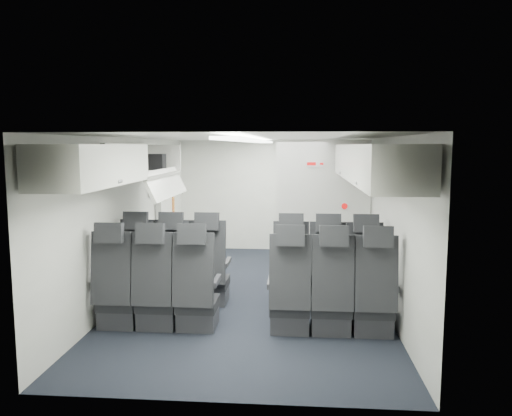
# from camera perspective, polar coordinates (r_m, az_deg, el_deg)

# --- Properties ---
(cabin_shell) EXTENTS (3.41, 6.01, 2.16)m
(cabin_shell) POSITION_cam_1_polar(r_m,az_deg,el_deg) (6.82, -0.27, -0.63)
(cabin_shell) COLOR black
(cabin_shell) RESTS_ON ground
(seat_row_front) EXTENTS (3.33, 0.56, 1.24)m
(seat_row_front) POSITION_cam_1_polar(r_m,az_deg,el_deg) (6.44, -0.67, -7.64)
(seat_row_front) COLOR black
(seat_row_front) RESTS_ON cabin_shell
(seat_row_mid) EXTENTS (3.33, 0.56, 1.24)m
(seat_row_mid) POSITION_cam_1_polar(r_m,az_deg,el_deg) (5.58, -1.53, -9.99)
(seat_row_mid) COLOR black
(seat_row_mid) RESTS_ON cabin_shell
(overhead_bin_left_rear) EXTENTS (0.53, 1.80, 0.40)m
(overhead_bin_left_rear) POSITION_cam_1_polar(r_m,az_deg,el_deg) (5.13, -18.07, 4.70)
(overhead_bin_left_rear) COLOR white
(overhead_bin_left_rear) RESTS_ON cabin_shell
(overhead_bin_left_front_open) EXTENTS (0.64, 1.70, 0.72)m
(overhead_bin_left_front_open) POSITION_cam_1_polar(r_m,az_deg,el_deg) (6.80, -12.69, 4.35)
(overhead_bin_left_front_open) COLOR #9E9E93
(overhead_bin_left_front_open) RESTS_ON cabin_shell
(overhead_bin_right_rear) EXTENTS (0.53, 1.80, 0.40)m
(overhead_bin_right_rear) POSITION_cam_1_polar(r_m,az_deg,el_deg) (4.81, 14.53, 4.68)
(overhead_bin_right_rear) COLOR white
(overhead_bin_right_rear) RESTS_ON cabin_shell
(overhead_bin_right_front) EXTENTS (0.53, 1.70, 0.40)m
(overhead_bin_right_front) POSITION_cam_1_polar(r_m,az_deg,el_deg) (6.54, 11.90, 5.35)
(overhead_bin_right_front) COLOR white
(overhead_bin_right_front) RESTS_ON cabin_shell
(bulkhead_partition) EXTENTS (1.40, 0.15, 2.13)m
(bulkhead_partition) POSITION_cam_1_polar(r_m,az_deg,el_deg) (7.61, 7.62, -0.25)
(bulkhead_partition) COLOR silver
(bulkhead_partition) RESTS_ON cabin_shell
(galley_unit) EXTENTS (0.85, 0.52, 1.90)m
(galley_unit) POSITION_cam_1_polar(r_m,az_deg,el_deg) (9.53, 6.82, 0.48)
(galley_unit) COLOR #939399
(galley_unit) RESTS_ON cabin_shell
(boarding_door) EXTENTS (0.12, 1.27, 1.86)m
(boarding_door) POSITION_cam_1_polar(r_m,az_deg,el_deg) (8.65, -10.27, -0.23)
(boarding_door) COLOR silver
(boarding_door) RESTS_ON cabin_shell
(flight_attendant) EXTENTS (0.57, 0.72, 1.72)m
(flight_attendant) POSITION_cam_1_polar(r_m,az_deg,el_deg) (8.54, 3.62, -0.87)
(flight_attendant) COLOR black
(flight_attendant) RESTS_ON ground
(carry_on_bag) EXTENTS (0.37, 0.27, 0.22)m
(carry_on_bag) POSITION_cam_1_polar(r_m,az_deg,el_deg) (7.09, -11.86, 5.19)
(carry_on_bag) COLOR black
(carry_on_bag) RESTS_ON overhead_bin_left_front_open
(papers) EXTENTS (0.21, 0.04, 0.15)m
(papers) POSITION_cam_1_polar(r_m,az_deg,el_deg) (8.47, 4.91, 0.42)
(papers) COLOR white
(papers) RESTS_ON flight_attendant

